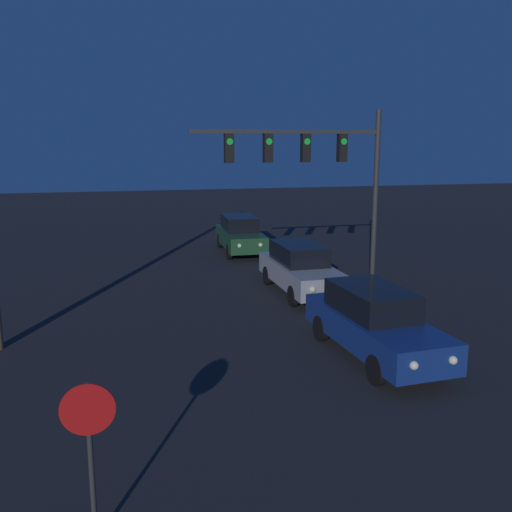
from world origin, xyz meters
name	(u,v)px	position (x,y,z in m)	size (l,w,h in m)	color
car_near	(374,322)	(2.14, 12.34, 0.84)	(1.91, 4.75, 1.65)	navy
car_mid	(300,268)	(2.27, 18.24, 0.84)	(1.74, 4.70, 1.65)	#99999E
car_far	(240,234)	(1.85, 25.66, 0.84)	(1.81, 4.72, 1.65)	#1E4728
traffic_signal_mast	(318,164)	(2.82, 18.22, 4.26)	(6.35, 0.30, 6.02)	#2D2D2D
stop_sign	(89,434)	(-4.09, 7.30, 1.50)	(0.67, 0.07, 2.16)	#2D2D2D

